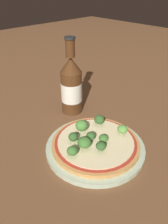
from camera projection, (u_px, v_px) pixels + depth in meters
name	position (u px, v px, depth m)	size (l,w,h in m)	color
ground_plane	(100.00, 146.00, 0.55)	(3.00, 3.00, 0.00)	brown
plate	(94.00, 146.00, 0.54)	(0.24, 0.24, 0.01)	#A3B293
pizza	(94.00, 142.00, 0.53)	(0.21, 0.21, 0.01)	#B77F42
broccoli_floret_0	(122.00, 129.00, 0.54)	(0.03, 0.03, 0.02)	#6B8E51
broccoli_floret_1	(99.00, 120.00, 0.58)	(0.03, 0.03, 0.03)	#6B8E51
broccoli_floret_2	(82.00, 126.00, 0.55)	(0.03, 0.03, 0.03)	#6B8E51
broccoli_floret_3	(73.00, 137.00, 0.52)	(0.02, 0.02, 0.03)	#6B8E51
broccoli_floret_4	(101.00, 146.00, 0.49)	(0.02, 0.02, 0.03)	#6B8E51
broccoli_floret_5	(73.00, 152.00, 0.47)	(0.02, 0.02, 0.02)	#6B8E51
broccoli_floret_6	(86.00, 143.00, 0.49)	(0.03, 0.03, 0.03)	#6B8E51
broccoli_floret_7	(104.00, 138.00, 0.51)	(0.02, 0.02, 0.02)	#6B8E51
broccoli_floret_8	(91.00, 136.00, 0.52)	(0.02, 0.02, 0.02)	#6B8E51
beer_bottle	(71.00, 86.00, 0.65)	(0.06, 0.06, 0.23)	#472814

